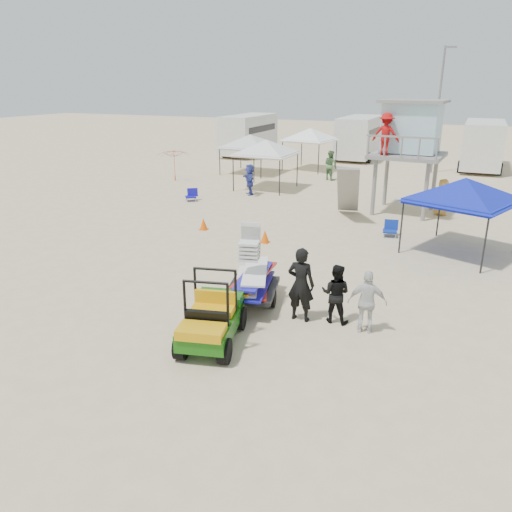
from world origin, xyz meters
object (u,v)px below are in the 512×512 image
at_px(lifeguard_tower, 408,132).
at_px(canopy_blue, 466,182).
at_px(surf_trailer, 251,277).
at_px(man_left, 301,284).
at_px(utility_cart, 210,313).

relative_size(lifeguard_tower, canopy_blue, 1.24).
distance_m(lifeguard_tower, canopy_blue, 6.18).
relative_size(surf_trailer, man_left, 1.29).
xyz_separation_m(man_left, canopy_blue, (3.43, 7.36, 1.60)).
bearing_deg(surf_trailer, lifeguard_tower, 80.04).
bearing_deg(utility_cart, canopy_blue, 62.21).
xyz_separation_m(man_left, lifeguard_tower, (0.67, 12.78, 2.73)).
xyz_separation_m(surf_trailer, man_left, (1.52, -0.30, 0.15)).
relative_size(utility_cart, surf_trailer, 0.97).
relative_size(utility_cart, lifeguard_tower, 0.49).
xyz_separation_m(surf_trailer, lifeguard_tower, (2.19, 12.48, 2.87)).
xyz_separation_m(surf_trailer, canopy_blue, (4.95, 7.06, 1.74)).
bearing_deg(utility_cart, man_left, 53.21).
height_order(utility_cart, man_left, man_left).
distance_m(surf_trailer, canopy_blue, 8.80).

